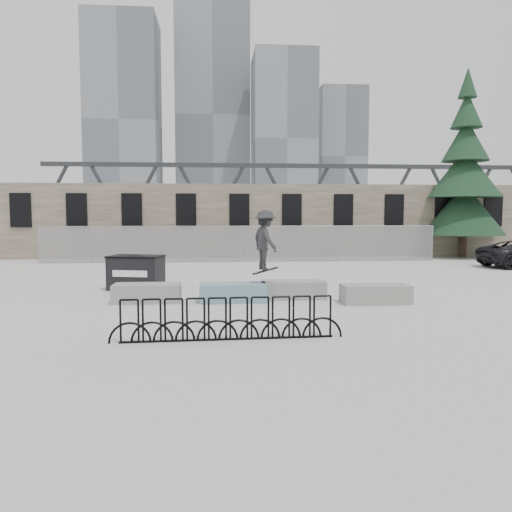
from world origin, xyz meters
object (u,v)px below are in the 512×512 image
(planter_far_left, at_px, (147,292))
(planter_center_right, at_px, (293,289))
(bike_rack, at_px, (228,320))
(planter_center_left, at_px, (233,292))
(skateboarder, at_px, (265,240))
(spruce_tree, at_px, (464,182))
(planter_offset, at_px, (375,293))
(dumpster, at_px, (136,272))

(planter_far_left, distance_m, planter_center_right, 4.51)
(bike_rack, bearing_deg, planter_center_right, 67.07)
(planter_far_left, bearing_deg, planter_center_left, -2.33)
(skateboarder, bearing_deg, bike_rack, 143.58)
(planter_center_left, bearing_deg, spruce_tree, 45.01)
(spruce_tree, bearing_deg, planter_far_left, -139.82)
(bike_rack, relative_size, spruce_tree, 0.43)
(planter_center_right, bearing_deg, bike_rack, -112.93)
(planter_center_left, height_order, spruce_tree, spruce_tree)
(planter_center_right, height_order, spruce_tree, spruce_tree)
(planter_center_left, bearing_deg, planter_far_left, 177.67)
(bike_rack, bearing_deg, planter_offset, 42.23)
(planter_center_left, distance_m, planter_offset, 4.28)
(planter_center_left, relative_size, dumpster, 0.98)
(bike_rack, xyz_separation_m, spruce_tree, (14.98, 19.42, 4.22))
(dumpster, bearing_deg, bike_rack, -53.77)
(planter_far_left, bearing_deg, bike_rack, -64.03)
(planter_far_left, relative_size, spruce_tree, 0.17)
(planter_center_left, bearing_deg, skateboarder, 1.62)
(dumpster, relative_size, spruce_tree, 0.18)
(planter_far_left, relative_size, planter_center_left, 1.00)
(planter_offset, height_order, spruce_tree, spruce_tree)
(spruce_tree, relative_size, skateboarder, 5.87)
(planter_center_right, relative_size, spruce_tree, 0.17)
(planter_center_left, xyz_separation_m, planter_center_right, (1.91, 0.43, 0.00))
(planter_offset, height_order, bike_rack, bike_rack)
(spruce_tree, height_order, skateboarder, spruce_tree)
(planter_offset, bearing_deg, planter_center_right, 155.89)
(skateboarder, bearing_deg, planter_center_left, 69.96)
(dumpster, xyz_separation_m, skateboarder, (4.31, -2.70, 1.26))
(bike_rack, height_order, skateboarder, skateboarder)
(planter_center_right, height_order, skateboarder, skateboarder)
(bike_rack, bearing_deg, dumpster, 112.46)
(planter_far_left, height_order, dumpster, dumpster)
(dumpster, bearing_deg, planter_far_left, -60.66)
(planter_far_left, relative_size, planter_offset, 1.00)
(planter_offset, relative_size, bike_rack, 0.41)
(planter_offset, bearing_deg, planter_center_left, 171.78)
(planter_offset, bearing_deg, spruce_tree, 55.63)
(skateboarder, bearing_deg, planter_far_left, 67.10)
(planter_center_right, xyz_separation_m, bike_rack, (-2.16, -5.12, 0.14))
(planter_far_left, xyz_separation_m, dumpster, (-0.73, 2.62, 0.31))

